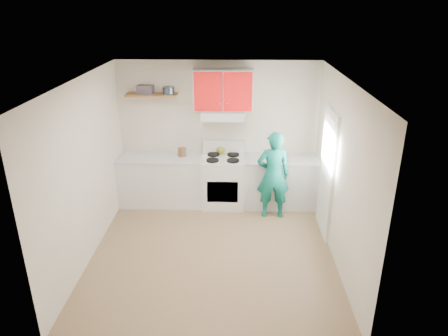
{
  "coord_description": "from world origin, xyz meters",
  "views": [
    {
      "loc": [
        0.35,
        -5.37,
        3.58
      ],
      "look_at": [
        0.15,
        0.55,
        1.15
      ],
      "focal_mm": 33.31,
      "sensor_mm": 36.0,
      "label": 1
    }
  ],
  "objects_px": {
    "tin": "(168,91)",
    "crock": "(182,152)",
    "kettle": "(221,150)",
    "stove": "(223,182)",
    "person": "(273,175)"
  },
  "relations": [
    {
      "from": "crock",
      "to": "person",
      "type": "height_order",
      "value": "person"
    },
    {
      "from": "stove",
      "to": "crock",
      "type": "bearing_deg",
      "value": 173.56
    },
    {
      "from": "tin",
      "to": "kettle",
      "type": "bearing_deg",
      "value": 4.47
    },
    {
      "from": "tin",
      "to": "stove",
      "type": "bearing_deg",
      "value": -9.9
    },
    {
      "from": "kettle",
      "to": "crock",
      "type": "distance_m",
      "value": 0.71
    },
    {
      "from": "crock",
      "to": "person",
      "type": "xyz_separation_m",
      "value": [
        1.62,
        -0.5,
        -0.21
      ]
    },
    {
      "from": "tin",
      "to": "crock",
      "type": "height_order",
      "value": "tin"
    },
    {
      "from": "tin",
      "to": "person",
      "type": "xyz_separation_m",
      "value": [
        1.82,
        -0.58,
        -1.32
      ]
    },
    {
      "from": "stove",
      "to": "kettle",
      "type": "xyz_separation_m",
      "value": [
        -0.05,
        0.24,
        0.53
      ]
    },
    {
      "from": "crock",
      "to": "stove",
      "type": "bearing_deg",
      "value": -6.44
    },
    {
      "from": "tin",
      "to": "crock",
      "type": "relative_size",
      "value": 1.12
    },
    {
      "from": "stove",
      "to": "kettle",
      "type": "bearing_deg",
      "value": 102.07
    },
    {
      "from": "tin",
      "to": "person",
      "type": "height_order",
      "value": "tin"
    },
    {
      "from": "kettle",
      "to": "person",
      "type": "xyz_separation_m",
      "value": [
        0.92,
        -0.65,
        -0.21
      ]
    },
    {
      "from": "crock",
      "to": "kettle",
      "type": "bearing_deg",
      "value": 12.28
    }
  ]
}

